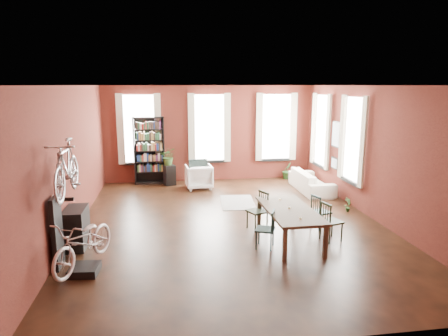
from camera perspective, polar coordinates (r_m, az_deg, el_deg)
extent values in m
plane|color=black|center=(9.50, 0.90, -7.95)|extent=(9.00, 9.00, 0.00)
cube|color=silver|center=(8.95, 0.97, 11.73)|extent=(7.00, 9.00, 0.04)
cube|color=#461611|center=(13.50, -2.12, 4.93)|extent=(7.00, 0.04, 3.20)
cube|color=#461611|center=(4.84, 9.54, -7.79)|extent=(7.00, 0.04, 3.20)
cube|color=#461611|center=(9.21, -21.10, 0.93)|extent=(0.04, 9.00, 3.20)
cube|color=#461611|center=(10.24, 20.66, 1.99)|extent=(0.04, 9.00, 3.20)
cube|color=white|center=(13.40, -11.98, 5.49)|extent=(1.00, 0.04, 2.20)
cube|color=#BDB398|center=(13.33, -12.00, 5.46)|extent=(1.40, 0.06, 2.30)
cube|color=white|center=(13.45, -2.11, 5.76)|extent=(1.00, 0.04, 2.20)
cube|color=#BDB398|center=(13.38, -2.08, 5.73)|extent=(1.40, 0.06, 2.30)
cube|color=white|center=(13.89, 7.41, 5.86)|extent=(1.00, 0.04, 2.20)
cube|color=#BDB398|center=(13.82, 7.49, 5.83)|extent=(1.40, 0.06, 2.30)
cube|color=white|center=(11.08, 18.13, 3.89)|extent=(0.04, 1.00, 2.20)
cube|color=#BDB398|center=(11.04, 17.80, 3.89)|extent=(0.06, 1.40, 2.30)
cube|color=white|center=(13.07, 13.89, 5.25)|extent=(0.04, 1.00, 2.20)
cube|color=#BDB398|center=(13.04, 13.60, 5.25)|extent=(0.06, 1.40, 2.30)
cube|color=black|center=(12.06, 15.79, 4.63)|extent=(0.04, 0.55, 0.75)
cube|color=black|center=(12.19, 15.57, 0.66)|extent=(0.04, 0.45, 0.35)
cube|color=#4D3F2E|center=(8.49, 9.25, -8.04)|extent=(0.98, 2.08, 0.70)
cube|color=#183533|center=(8.08, 5.88, -8.68)|extent=(0.47, 0.47, 0.78)
cube|color=black|center=(9.05, 4.78, -6.13)|extent=(0.52, 0.52, 0.86)
cube|color=#1E301C|center=(8.70, 15.10, -7.37)|extent=(0.47, 0.47, 0.83)
cube|color=#173231|center=(9.35, 13.66, -6.09)|extent=(0.45, 0.45, 0.79)
cube|color=black|center=(13.31, -10.61, 2.46)|extent=(1.00, 0.32, 2.20)
imported|color=white|center=(12.59, -3.61, -1.08)|extent=(0.85, 0.80, 0.83)
imported|color=beige|center=(12.56, 12.39, -1.39)|extent=(0.61, 2.08, 0.81)
cube|color=black|center=(11.16, 1.95, -4.91)|extent=(1.02, 1.53, 0.01)
cube|color=black|center=(7.53, -19.30, -13.56)|extent=(0.52, 0.52, 0.14)
cube|color=black|center=(7.74, -22.74, -8.48)|extent=(0.16, 0.60, 1.30)
cube|color=black|center=(8.61, -20.37, -8.01)|extent=(0.40, 0.80, 0.80)
cube|color=black|center=(13.12, -7.78, -1.00)|extent=(0.42, 0.42, 0.66)
imported|color=#295522|center=(14.07, 8.96, -0.99)|extent=(0.53, 0.67, 0.27)
imported|color=#2D5722|center=(10.83, 17.23, -5.62)|extent=(0.35, 0.42, 0.14)
imported|color=#BFB1AF|center=(7.20, -19.58, -7.02)|extent=(0.87, 1.03, 1.66)
imported|color=#A5A8AD|center=(7.32, -21.76, 2.49)|extent=(0.47, 1.00, 1.66)
imported|color=#2E4F1F|center=(13.02, -7.92, 1.39)|extent=(0.57, 0.62, 0.45)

